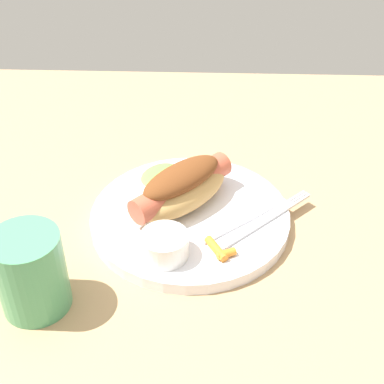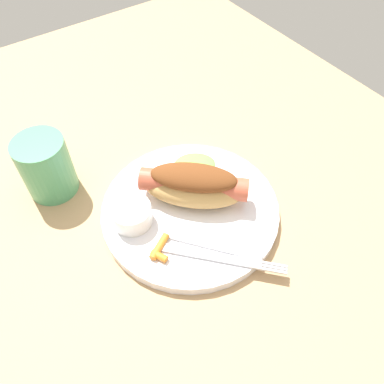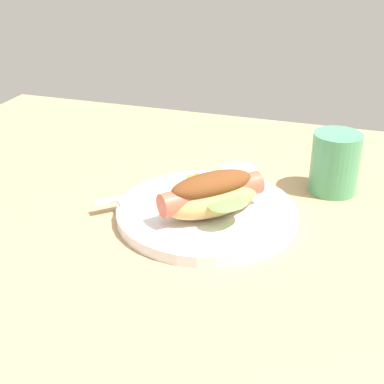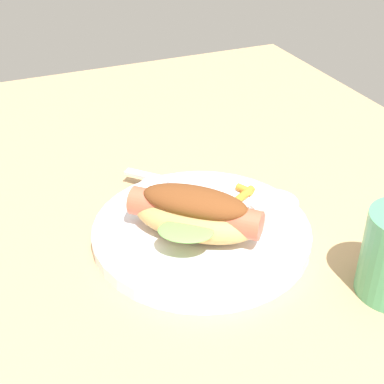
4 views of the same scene
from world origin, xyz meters
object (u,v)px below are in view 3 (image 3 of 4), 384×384
object	(u,v)px
carrot_garnish	(198,179)
fork	(152,192)
hot_dog	(212,195)
knife	(165,196)
drinking_cup	(335,163)
plate	(204,212)
sauce_ramekin	(239,178)

from	to	relation	value
carrot_garnish	fork	bearing A→B (deg)	47.79
hot_dog	carrot_garnish	xyz separation A→B (cm)	(4.88, -8.88, -2.44)
knife	drinking_cup	bearing A→B (deg)	170.64
plate	sauce_ramekin	bearing A→B (deg)	-110.48
fork	carrot_garnish	xyz separation A→B (cm)	(-5.23, -5.77, 0.29)
knife	fork	bearing A→B (deg)	-50.70
hot_dog	plate	bearing A→B (deg)	-89.80
carrot_garnish	drinking_cup	bearing A→B (deg)	-160.84
plate	hot_dog	bearing A→B (deg)	137.09
plate	knife	world-z (taller)	knife
drinking_cup	sauce_ramekin	bearing A→B (deg)	25.55
sauce_ramekin	hot_dog	bearing A→B (deg)	81.19
hot_dog	fork	distance (cm)	10.93
plate	knife	xyz separation A→B (cm)	(6.45, -1.26, 0.98)
plate	sauce_ramekin	size ratio (longest dim) A/B	4.56
hot_dog	fork	xyz separation A→B (cm)	(10.12, -3.11, -2.74)
hot_dog	fork	bearing A→B (deg)	-63.98
hot_dog	knife	bearing A→B (deg)	-65.43
plate	hot_dog	distance (cm)	4.27
plate	fork	distance (cm)	8.83
plate	drinking_cup	xyz separation A→B (cm)	(-16.36, -14.33, 3.90)
plate	hot_dog	size ratio (longest dim) A/B	1.72
sauce_ramekin	plate	bearing A→B (deg)	69.52
sauce_ramekin	drinking_cup	world-z (taller)	drinking_cup
plate	hot_dog	world-z (taller)	hot_dog
fork	drinking_cup	size ratio (longest dim) A/B	1.38
sauce_ramekin	drinking_cup	size ratio (longest dim) A/B	0.59
hot_dog	drinking_cup	distance (cm)	21.63
drinking_cup	plate	bearing A→B (deg)	41.21
fork	carrot_garnish	distance (cm)	7.79
sauce_ramekin	drinking_cup	distance (cm)	14.94
sauce_ramekin	knife	bearing A→B (deg)	35.28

